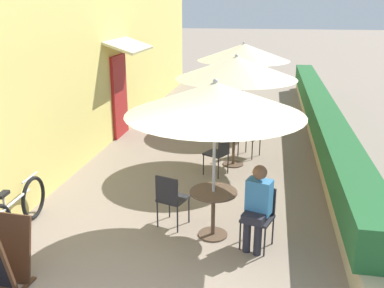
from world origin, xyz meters
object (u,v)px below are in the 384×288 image
(cafe_chair_far_left, at_px, (255,115))
(bicycle_leaning, at_px, (17,211))
(patio_umbrella_near, at_px, (215,98))
(cafe_chair_far_right, at_px, (229,105))
(menu_board, at_px, (1,257))
(cafe_chair_mid_right, at_px, (219,151))
(coffee_cup_mid, at_px, (234,132))
(seated_patron_far_right, at_px, (233,99))
(seated_patron_near_right, at_px, (257,204))
(patio_umbrella_far, at_px, (244,52))
(patio_table_near, at_px, (213,205))
(cafe_chair_near_left, at_px, (171,197))
(coffee_cup_far, at_px, (241,102))
(cafe_chair_near_right, at_px, (259,212))
(cafe_chair_mid_left, at_px, (247,134))
(patio_table_far, at_px, (241,110))
(patio_table_mid, at_px, (234,143))
(patio_umbrella_mid, at_px, (236,68))

(cafe_chair_far_left, relative_size, bicycle_leaning, 0.51)
(patio_umbrella_near, xyz_separation_m, cafe_chair_far_right, (-0.41, 6.60, -1.58))
(cafe_chair_far_left, distance_m, menu_board, 7.67)
(patio_umbrella_near, xyz_separation_m, cafe_chair_mid_right, (-0.20, 2.40, -1.58))
(coffee_cup_mid, distance_m, seated_patron_far_right, 3.69)
(seated_patron_near_right, xyz_separation_m, patio_umbrella_far, (-0.65, 6.27, 1.41))
(seated_patron_far_right, relative_size, bicycle_leaning, 0.73)
(patio_table_near, xyz_separation_m, patio_umbrella_far, (-0.01, 6.03, 1.60))
(cafe_chair_near_left, xyz_separation_m, bicycle_leaning, (-2.22, -0.61, -0.15))
(seated_patron_far_right, bearing_deg, coffee_cup_far, -8.09)
(cafe_chair_near_right, relative_size, patio_umbrella_far, 0.35)
(cafe_chair_near_right, height_order, cafe_chair_far_right, same)
(seated_patron_near_right, relative_size, cafe_chair_far_right, 1.44)
(cafe_chair_mid_left, distance_m, coffee_cup_far, 2.27)
(coffee_cup_mid, xyz_separation_m, patio_table_far, (-0.05, 3.05, -0.27))
(cafe_chair_near_left, distance_m, cafe_chair_near_right, 1.39)
(coffee_cup_mid, bearing_deg, coffee_cup_far, 91.47)
(cafe_chair_mid_left, relative_size, coffee_cup_mid, 9.67)
(cafe_chair_near_right, relative_size, seated_patron_near_right, 0.70)
(seated_patron_near_right, height_order, cafe_chair_mid_left, seated_patron_near_right)
(patio_table_mid, relative_size, patio_umbrella_far, 0.29)
(seated_patron_near_right, xyz_separation_m, cafe_chair_mid_right, (-0.84, 2.64, -0.17))
(coffee_cup_mid, bearing_deg, cafe_chair_far_left, 81.97)
(seated_patron_near_right, distance_m, patio_umbrella_mid, 3.63)
(patio_table_mid, distance_m, bicycle_leaning, 4.59)
(cafe_chair_far_left, bearing_deg, cafe_chair_near_right, 154.20)
(patio_umbrella_far, distance_m, menu_board, 8.24)
(cafe_chair_near_left, distance_m, patio_umbrella_mid, 3.39)
(menu_board, bearing_deg, patio_table_mid, 66.30)
(coffee_cup_mid, bearing_deg, seated_patron_near_right, -79.35)
(cafe_chair_near_right, distance_m, cafe_chair_far_left, 5.61)
(menu_board, bearing_deg, seated_patron_far_right, 79.26)
(patio_umbrella_mid, bearing_deg, patio_umbrella_far, 90.85)
(coffee_cup_mid, distance_m, menu_board, 5.26)
(cafe_chair_mid_right, height_order, patio_table_far, cafe_chair_mid_right)
(coffee_cup_mid, bearing_deg, bicycle_leaning, -130.48)
(patio_table_mid, xyz_separation_m, cafe_chair_mid_left, (0.24, 0.65, 0.02))
(patio_table_far, height_order, bicycle_leaning, bicycle_leaning)
(cafe_chair_near_left, relative_size, cafe_chair_far_right, 1.00)
(patio_umbrella_mid, relative_size, patio_table_far, 3.45)
(patio_umbrella_mid, xyz_separation_m, seated_patron_far_right, (-0.34, 3.60, -1.41))
(cafe_chair_near_right, distance_m, bicycle_leaning, 3.60)
(cafe_chair_far_left, bearing_deg, coffee_cup_far, 13.67)
(cafe_chair_far_right, bearing_deg, patio_umbrella_mid, -21.65)
(cafe_chair_far_right, height_order, coffee_cup_far, cafe_chair_far_right)
(cafe_chair_far_right, bearing_deg, cafe_chair_near_right, -19.60)
(cafe_chair_near_right, relative_size, cafe_chair_far_left, 1.00)
(cafe_chair_near_left, height_order, cafe_chair_mid_right, same)
(patio_umbrella_near, bearing_deg, patio_table_near, -97.13)
(seated_patron_far_right, bearing_deg, cafe_chair_near_left, -32.01)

